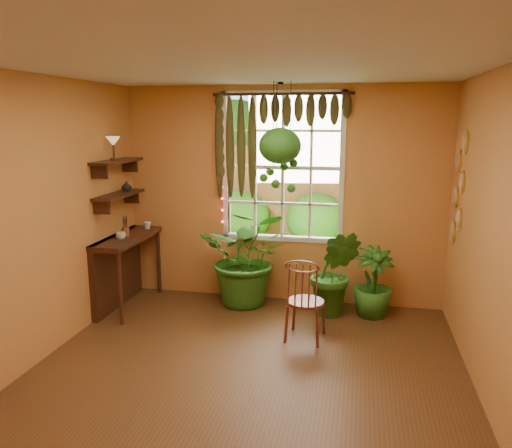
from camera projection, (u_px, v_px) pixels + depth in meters
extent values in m
plane|color=#553318|center=(240.00, 387.00, 4.35)|extent=(4.50, 4.50, 0.00)
plane|color=silver|center=(238.00, 64.00, 3.79)|extent=(4.50, 4.50, 0.00)
plane|color=#BD8340|center=(282.00, 196.00, 6.22)|extent=(4.00, 0.00, 4.00)
plane|color=#BD8340|center=(23.00, 226.00, 4.47)|extent=(0.00, 4.50, 4.50)
plane|color=#BD8340|center=(503.00, 249.00, 3.66)|extent=(0.00, 4.50, 4.50)
cube|color=white|center=(283.00, 168.00, 6.18)|extent=(1.52, 0.10, 1.86)
cube|color=white|center=(283.00, 167.00, 6.21)|extent=(1.38, 0.01, 1.78)
cylinder|color=#3A1E10|center=(282.00, 94.00, 5.89)|extent=(1.70, 0.04, 0.04)
cube|color=#3A1E10|center=(127.00, 238.00, 6.06)|extent=(0.40, 1.20, 0.06)
cube|color=#3A1E10|center=(117.00, 270.00, 6.18)|extent=(0.08, 1.18, 0.90)
cylinder|color=#3A1E10|center=(120.00, 288.00, 5.59)|extent=(0.05, 0.05, 0.86)
cylinder|color=#3A1E10|center=(159.00, 261.00, 6.65)|extent=(0.05, 0.05, 0.86)
cube|color=#3A1E10|center=(119.00, 195.00, 5.97)|extent=(0.25, 0.90, 0.04)
cube|color=#3A1E10|center=(117.00, 161.00, 5.89)|extent=(0.25, 0.90, 0.04)
cube|color=#1C5819|center=(316.00, 223.00, 11.29)|extent=(14.00, 10.00, 0.04)
cube|color=#987047|center=(308.00, 195.00, 9.38)|extent=(12.00, 0.10, 1.80)
plane|color=#97C2FC|center=(324.00, 149.00, 12.69)|extent=(12.00, 0.00, 12.00)
cylinder|color=maroon|center=(306.00, 302.00, 5.23)|extent=(0.43, 0.43, 0.04)
torus|color=maroon|center=(303.00, 266.00, 4.98)|extent=(0.37, 0.07, 0.37)
imported|color=#1D5316|center=(247.00, 257.00, 6.18)|extent=(1.19, 1.05, 1.23)
imported|color=#1D5316|center=(335.00, 273.00, 5.84)|extent=(0.60, 0.50, 1.05)
imported|color=#1D5316|center=(373.00, 282.00, 5.84)|extent=(0.58, 0.58, 0.83)
ellipsoid|color=black|center=(280.00, 152.00, 5.72)|extent=(0.29, 0.29, 0.17)
ellipsoid|color=#1D5316|center=(280.00, 146.00, 5.71)|extent=(0.49, 0.49, 0.42)
imported|color=silver|center=(121.00, 236.00, 5.85)|extent=(0.15, 0.15, 0.09)
imported|color=beige|center=(147.00, 225.00, 6.43)|extent=(0.10, 0.10, 0.09)
cylinder|color=brown|center=(126.00, 232.00, 6.02)|extent=(0.09, 0.09, 0.11)
imported|color=#B2AD99|center=(127.00, 186.00, 6.14)|extent=(0.14, 0.14, 0.12)
cylinder|color=#583619|center=(114.00, 159.00, 5.78)|extent=(0.09, 0.09, 0.03)
cylinder|color=#583619|center=(114.00, 152.00, 5.76)|extent=(0.02, 0.02, 0.17)
cone|color=slate|center=(113.00, 141.00, 5.74)|extent=(0.17, 0.17, 0.11)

